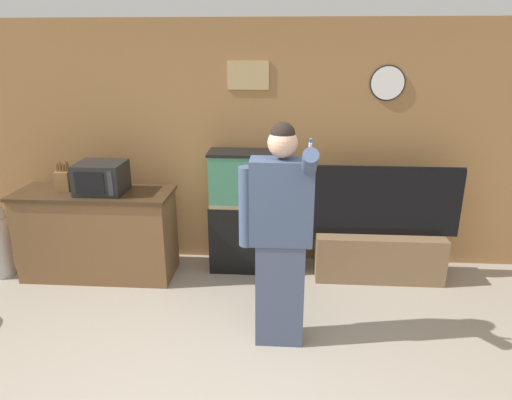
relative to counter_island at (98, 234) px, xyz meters
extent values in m
cube|color=olive|center=(1.57, 0.55, 0.83)|extent=(10.00, 0.06, 2.60)
cube|color=tan|center=(1.54, 0.51, 1.58)|extent=(0.42, 0.02, 0.29)
cylinder|color=white|center=(2.95, 0.51, 1.51)|extent=(0.33, 0.03, 0.33)
cylinder|color=black|center=(2.95, 0.51, 1.51)|extent=(0.35, 0.01, 0.35)
cube|color=brown|center=(0.00, 0.00, -0.02)|extent=(1.55, 0.56, 0.89)
cube|color=#3D2A19|center=(0.00, 0.00, 0.44)|extent=(1.59, 0.60, 0.03)
cube|color=black|center=(0.11, -0.02, 0.62)|extent=(0.46, 0.40, 0.31)
cube|color=black|center=(0.07, -0.22, 0.62)|extent=(0.29, 0.01, 0.22)
cube|color=#2D2D33|center=(0.28, -0.22, 0.62)|extent=(0.05, 0.01, 0.25)
cube|color=brown|center=(-0.30, 0.00, 0.56)|extent=(0.14, 0.09, 0.20)
cylinder|color=brown|center=(-0.35, 0.01, 0.70)|extent=(0.02, 0.02, 0.08)
cylinder|color=brown|center=(-0.32, 0.01, 0.72)|extent=(0.02, 0.02, 0.10)
cylinder|color=brown|center=(-0.28, 0.01, 0.71)|extent=(0.02, 0.02, 0.08)
cylinder|color=brown|center=(-0.25, 0.01, 0.72)|extent=(0.02, 0.02, 0.11)
cylinder|color=brown|center=(-0.35, 0.04, 0.71)|extent=(0.02, 0.02, 0.09)
cylinder|color=brown|center=(-0.32, 0.04, 0.71)|extent=(0.02, 0.02, 0.09)
cylinder|color=brown|center=(-0.28, 0.04, 0.70)|extent=(0.02, 0.02, 0.07)
cylinder|color=brown|center=(-0.25, 0.04, 0.71)|extent=(0.02, 0.02, 0.09)
cube|color=black|center=(1.57, 0.26, -0.10)|extent=(0.83, 0.37, 0.74)
cube|color=#937F5B|center=(1.57, 0.26, 0.29)|extent=(0.80, 0.36, 0.04)
cube|color=#387556|center=(1.57, 0.26, 0.56)|extent=(0.79, 0.35, 0.55)
cube|color=black|center=(1.57, 0.26, 0.83)|extent=(0.83, 0.37, 0.03)
cube|color=brown|center=(2.93, 0.13, -0.22)|extent=(1.31, 0.40, 0.49)
cube|color=black|center=(2.93, 0.13, 0.38)|extent=(1.54, 0.05, 0.70)
cube|color=black|center=(2.93, 0.16, 0.38)|extent=(1.57, 0.01, 0.73)
cube|color=#424C66|center=(1.92, -1.03, -0.02)|extent=(0.38, 0.21, 0.88)
cube|color=#3D4C6B|center=(1.92, -1.03, 0.75)|extent=(0.48, 0.23, 0.66)
sphere|color=tan|center=(1.92, -1.03, 1.20)|extent=(0.22, 0.22, 0.22)
sphere|color=black|center=(1.92, -1.03, 1.26)|extent=(0.18, 0.18, 0.18)
cylinder|color=#3D4C6B|center=(1.66, -1.03, 0.70)|extent=(0.12, 0.12, 0.63)
cylinder|color=#3D4C6B|center=(2.11, -1.17, 1.08)|extent=(0.11, 0.35, 0.29)
cylinder|color=white|center=(2.11, -1.19, 1.19)|extent=(0.02, 0.06, 0.11)
cylinder|color=#2856B2|center=(2.11, -1.21, 1.25)|extent=(0.02, 0.03, 0.05)
camera|label=1|loc=(1.95, -4.28, 1.86)|focal=32.00mm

